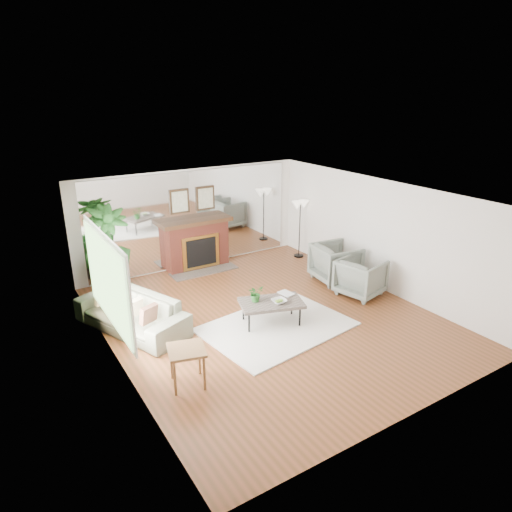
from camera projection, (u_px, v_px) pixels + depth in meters
ground at (268, 318)px, 9.17m from camera, size 7.00×7.00×0.00m
wall_left at (112, 295)px, 7.25m from camera, size 0.02×7.00×2.50m
wall_right at (380, 235)px, 10.23m from camera, size 0.02×7.00×2.50m
wall_back at (193, 219)px, 11.52m from camera, size 6.00×0.02×2.50m
mirror_panel at (193, 219)px, 11.50m from camera, size 5.40×0.04×2.40m
window_panel at (107, 280)px, 7.55m from camera, size 0.04×2.40×1.50m
fireplace at (197, 243)px, 11.54m from camera, size 1.85×0.83×2.05m
area_rug at (277, 327)px, 8.80m from camera, size 2.94×2.28×0.03m
coffee_table at (271, 303)px, 8.79m from camera, size 1.36×1.04×0.48m
sofa at (131, 313)px, 8.64m from camera, size 1.73×2.52×0.69m
armchair_back at (336, 262)px, 10.84m from camera, size 1.11×1.09×0.90m
armchair_front at (361, 277)px, 10.08m from camera, size 1.10×1.08×0.84m
side_table at (187, 355)px, 6.93m from camera, size 0.68×0.68×0.63m
potted_ficus at (108, 249)px, 9.90m from camera, size 0.97×0.97×2.00m
floor_lamp at (300, 209)px, 12.09m from camera, size 0.51×0.28×1.56m
tabletop_plant at (256, 293)px, 8.74m from camera, size 0.32×0.28×0.33m
fruit_bowl at (279, 301)px, 8.71m from camera, size 0.28×0.28×0.07m
book at (282, 295)px, 9.03m from camera, size 0.26×0.33×0.02m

